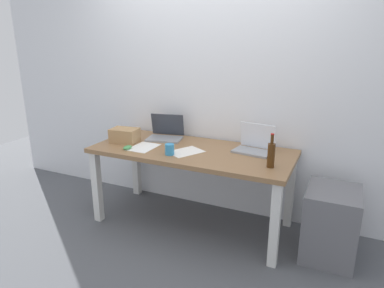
{
  "coord_description": "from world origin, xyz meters",
  "views": [
    {
      "loc": [
        1.24,
        -2.67,
        1.69
      ],
      "look_at": [
        0.0,
        0.0,
        0.79
      ],
      "focal_mm": 31.99,
      "sensor_mm": 36.0,
      "label": 1
    }
  ],
  "objects_px": {
    "desk": "(192,159)",
    "laptop_right": "(254,146)",
    "computer_mouse": "(128,147)",
    "filing_cabinet": "(330,223)",
    "laptop_left": "(166,134)",
    "beer_bottle": "(271,154)",
    "cardboard_box": "(125,135)",
    "coffee_mug": "(170,149)"
  },
  "relations": [
    {
      "from": "beer_bottle",
      "to": "computer_mouse",
      "type": "distance_m",
      "value": 1.28
    },
    {
      "from": "desk",
      "to": "laptop_left",
      "type": "xyz_separation_m",
      "value": [
        -0.39,
        0.2,
        0.14
      ]
    },
    {
      "from": "cardboard_box",
      "to": "coffee_mug",
      "type": "bearing_deg",
      "value": -15.43
    },
    {
      "from": "desk",
      "to": "beer_bottle",
      "type": "relative_size",
      "value": 6.69
    },
    {
      "from": "cardboard_box",
      "to": "filing_cabinet",
      "type": "height_order",
      "value": "cardboard_box"
    },
    {
      "from": "cardboard_box",
      "to": "coffee_mug",
      "type": "relative_size",
      "value": 2.71
    },
    {
      "from": "desk",
      "to": "filing_cabinet",
      "type": "relative_size",
      "value": 3.14
    },
    {
      "from": "coffee_mug",
      "to": "filing_cabinet",
      "type": "distance_m",
      "value": 1.44
    },
    {
      "from": "laptop_left",
      "to": "filing_cabinet",
      "type": "distance_m",
      "value": 1.7
    },
    {
      "from": "laptop_right",
      "to": "cardboard_box",
      "type": "bearing_deg",
      "value": -169.42
    },
    {
      "from": "laptop_left",
      "to": "beer_bottle",
      "type": "height_order",
      "value": "beer_bottle"
    },
    {
      "from": "laptop_right",
      "to": "coffee_mug",
      "type": "relative_size",
      "value": 3.75
    },
    {
      "from": "laptop_right",
      "to": "cardboard_box",
      "type": "xyz_separation_m",
      "value": [
        -1.22,
        -0.23,
        0.01
      ]
    },
    {
      "from": "laptop_left",
      "to": "computer_mouse",
      "type": "bearing_deg",
      "value": -107.92
    },
    {
      "from": "laptop_left",
      "to": "beer_bottle",
      "type": "xyz_separation_m",
      "value": [
        1.13,
        -0.36,
        0.05
      ]
    },
    {
      "from": "desk",
      "to": "laptop_right",
      "type": "bearing_deg",
      "value": 17.91
    },
    {
      "from": "desk",
      "to": "cardboard_box",
      "type": "xyz_separation_m",
      "value": [
        -0.69,
        -0.06,
        0.16
      ]
    },
    {
      "from": "beer_bottle",
      "to": "computer_mouse",
      "type": "relative_size",
      "value": 2.7
    },
    {
      "from": "laptop_right",
      "to": "beer_bottle",
      "type": "relative_size",
      "value": 1.32
    },
    {
      "from": "desk",
      "to": "computer_mouse",
      "type": "height_order",
      "value": "computer_mouse"
    },
    {
      "from": "laptop_left",
      "to": "laptop_right",
      "type": "xyz_separation_m",
      "value": [
        0.91,
        -0.03,
        0.0
      ]
    },
    {
      "from": "desk",
      "to": "computer_mouse",
      "type": "xyz_separation_m",
      "value": [
        -0.53,
        -0.24,
        0.11
      ]
    },
    {
      "from": "laptop_right",
      "to": "beer_bottle",
      "type": "xyz_separation_m",
      "value": [
        0.22,
        -0.32,
        0.05
      ]
    },
    {
      "from": "computer_mouse",
      "to": "coffee_mug",
      "type": "distance_m",
      "value": 0.42
    },
    {
      "from": "computer_mouse",
      "to": "filing_cabinet",
      "type": "xyz_separation_m",
      "value": [
        1.75,
        0.23,
        -0.47
      ]
    },
    {
      "from": "laptop_left",
      "to": "laptop_right",
      "type": "relative_size",
      "value": 1.06
    },
    {
      "from": "computer_mouse",
      "to": "beer_bottle",
      "type": "bearing_deg",
      "value": 8.87
    },
    {
      "from": "desk",
      "to": "cardboard_box",
      "type": "height_order",
      "value": "cardboard_box"
    },
    {
      "from": "beer_bottle",
      "to": "coffee_mug",
      "type": "height_order",
      "value": "beer_bottle"
    },
    {
      "from": "computer_mouse",
      "to": "filing_cabinet",
      "type": "height_order",
      "value": "computer_mouse"
    },
    {
      "from": "laptop_right",
      "to": "computer_mouse",
      "type": "bearing_deg",
      "value": -158.6
    },
    {
      "from": "laptop_left",
      "to": "cardboard_box",
      "type": "bearing_deg",
      "value": -139.5
    },
    {
      "from": "beer_bottle",
      "to": "coffee_mug",
      "type": "bearing_deg",
      "value": -175.73
    },
    {
      "from": "desk",
      "to": "computer_mouse",
      "type": "relative_size",
      "value": 18.08
    },
    {
      "from": "desk",
      "to": "filing_cabinet",
      "type": "distance_m",
      "value": 1.27
    },
    {
      "from": "cardboard_box",
      "to": "coffee_mug",
      "type": "height_order",
      "value": "cardboard_box"
    },
    {
      "from": "filing_cabinet",
      "to": "laptop_right",
      "type": "bearing_deg",
      "value": 165.37
    },
    {
      "from": "cardboard_box",
      "to": "beer_bottle",
      "type": "bearing_deg",
      "value": -3.83
    },
    {
      "from": "laptop_left",
      "to": "laptop_right",
      "type": "distance_m",
      "value": 0.91
    },
    {
      "from": "laptop_left",
      "to": "desk",
      "type": "bearing_deg",
      "value": -27.79
    },
    {
      "from": "laptop_right",
      "to": "computer_mouse",
      "type": "relative_size",
      "value": 3.56
    },
    {
      "from": "desk",
      "to": "laptop_right",
      "type": "height_order",
      "value": "laptop_right"
    }
  ]
}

